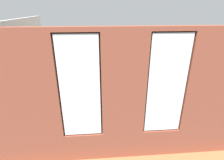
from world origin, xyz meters
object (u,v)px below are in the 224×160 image
object	(u,v)px
potted_plant_near_tv	(49,102)
remote_gray	(114,88)
cup_ceramic	(96,91)
potted_plant_corner_far_left	(208,115)
media_console	(43,98)
potted_plant_between_couches	(146,117)
coffee_table	(106,91)
table_plant_small	(108,89)
couch_by_window	(96,128)
papasan_chair	(90,80)
potted_plant_foreground_right	(57,68)
tv_flatscreen	(40,84)
potted_plant_corner_near_left	(161,67)
couch_left	(181,104)

from	to	relation	value
potted_plant_near_tv	remote_gray	bearing A→B (deg)	-148.50
cup_ceramic	potted_plant_corner_far_left	size ratio (longest dim) A/B	0.07
remote_gray	media_console	xyz separation A→B (m)	(2.71, 0.23, -0.21)
potted_plant_between_couches	coffee_table	bearing A→B (deg)	-64.69
coffee_table	table_plant_small	distance (m)	0.22
couch_by_window	papasan_chair	bearing A→B (deg)	-85.36
remote_gray	papasan_chair	size ratio (longest dim) A/B	0.15
potted_plant_near_tv	potted_plant_corner_far_left	bearing A→B (deg)	166.83
couch_by_window	cup_ceramic	xyz separation A→B (m)	(0.02, -2.04, 0.14)
coffee_table	potted_plant_between_couches	distance (m)	2.35
remote_gray	potted_plant_foreground_right	world-z (taller)	potted_plant_foreground_right
potted_plant_corner_far_left	potted_plant_between_couches	distance (m)	1.70
table_plant_small	potted_plant_corner_far_left	distance (m)	3.37
couch_by_window	tv_flatscreen	world-z (taller)	tv_flatscreen
remote_gray	papasan_chair	xyz separation A→B (m)	(0.97, -0.94, 0.01)
potted_plant_foreground_right	potted_plant_between_couches	bearing A→B (deg)	130.69
couch_by_window	potted_plant_corner_far_left	size ratio (longest dim) A/B	1.52
coffee_table	couch_by_window	bearing A→B (deg)	80.57
table_plant_small	potted_plant_corner_near_left	bearing A→B (deg)	-147.82
couch_by_window	potted_plant_corner_near_left	xyz separation A→B (m)	(-3.03, -3.67, 0.44)
coffee_table	papasan_chair	world-z (taller)	papasan_chair
papasan_chair	potted_plant_corner_far_left	xyz separation A→B (m)	(-3.32, 3.32, 0.21)
potted_plant_corner_far_left	potted_plant_corner_near_left	distance (m)	3.76
table_plant_small	media_console	xyz separation A→B (m)	(2.45, -0.01, -0.30)
media_console	potted_plant_corner_near_left	xyz separation A→B (m)	(-5.04, -1.62, 0.55)
table_plant_small	coffee_table	bearing A→B (deg)	-49.33
potted_plant_foreground_right	potted_plant_corner_near_left	distance (m)	4.75
couch_by_window	potted_plant_corner_far_left	world-z (taller)	potted_plant_corner_far_left
cup_ceramic	remote_gray	world-z (taller)	cup_ceramic
potted_plant_foreground_right	potted_plant_near_tv	bearing A→B (deg)	95.68
remote_gray	potted_plant_near_tv	world-z (taller)	potted_plant_near_tv
potted_plant_near_tv	potted_plant_foreground_right	xyz separation A→B (m)	(0.26, -2.65, 0.24)
media_console	potted_plant_corner_far_left	bearing A→B (deg)	157.00
couch_by_window	potted_plant_corner_far_left	distance (m)	3.07
tv_flatscreen	potted_plant_corner_near_left	bearing A→B (deg)	-162.25
cup_ceramic	papasan_chair	xyz separation A→B (m)	(0.24, -1.18, -0.03)
cup_ceramic	potted_plant_near_tv	xyz separation A→B (m)	(1.43, 1.08, 0.18)
coffee_table	potted_plant_corner_near_left	size ratio (longest dim) A/B	0.96
papasan_chair	potted_plant_between_couches	distance (m)	3.57
coffee_table	tv_flatscreen	size ratio (longest dim) A/B	1.15
table_plant_small	media_console	bearing A→B (deg)	-0.21
cup_ceramic	potted_plant_foreground_right	bearing A→B (deg)	-42.88
media_console	potted_plant_between_couches	size ratio (longest dim) A/B	1.18
remote_gray	tv_flatscreen	size ratio (longest dim) A/B	0.15
couch_by_window	tv_flatscreen	distance (m)	2.91
potted_plant_corner_far_left	potted_plant_foreground_right	xyz separation A→B (m)	(4.77, -3.71, 0.23)
tv_flatscreen	potted_plant_corner_far_left	xyz separation A→B (m)	(-5.06, 2.15, -0.16)
remote_gray	potted_plant_foreground_right	distance (m)	2.80
potted_plant_near_tv	potted_plant_corner_near_left	size ratio (longest dim) A/B	0.98
couch_left	table_plant_small	bearing A→B (deg)	-114.92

